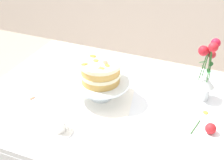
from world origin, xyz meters
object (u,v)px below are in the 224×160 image
cake_stand (101,84)px  flower_vase (206,74)px  dining_table (118,118)px  fallen_rose (210,128)px  teacup (59,127)px  layer_cake (100,72)px

cake_stand → flower_vase: 0.52m
dining_table → fallen_rose: size_ratio=12.43×
cake_stand → flower_vase: flower_vase is taller
flower_vase → teacup: (-0.55, -0.50, -0.12)m
dining_table → layer_cake: size_ratio=6.98×
cake_stand → layer_cake: layer_cake is taller
teacup → cake_stand: bearing=77.5°
layer_cake → fallen_rose: (0.56, -0.06, -0.13)m
cake_stand → teacup: size_ratio=2.15×
layer_cake → flower_vase: flower_vase is taller
cake_stand → flower_vase: bearing=21.8°
layer_cake → teacup: (-0.07, -0.31, -0.13)m
dining_table → teacup: (-0.17, -0.29, 0.11)m
dining_table → flower_vase: 0.49m
cake_stand → flower_vase: size_ratio=0.86×
dining_table → flower_vase: (0.38, 0.21, 0.24)m
dining_table → layer_cake: (-0.10, 0.02, 0.24)m
teacup → flower_vase: bearing=42.3°
fallen_rose → layer_cake: bearing=173.8°
cake_stand → layer_cake: 0.07m
dining_table → cake_stand: 0.20m
layer_cake → teacup: bearing=-102.5°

